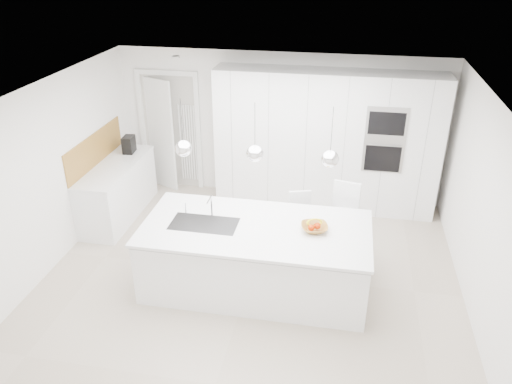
% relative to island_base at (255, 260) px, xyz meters
% --- Properties ---
extents(floor, '(5.50, 5.50, 0.00)m').
position_rel_island_base_xyz_m(floor, '(-0.10, 0.30, -0.43)').
color(floor, '#B9AA96').
rests_on(floor, ground).
extents(wall_back, '(5.50, 0.00, 5.50)m').
position_rel_island_base_xyz_m(wall_back, '(-0.10, 2.80, 0.82)').
color(wall_back, white).
rests_on(wall_back, ground).
extents(wall_left, '(0.00, 5.00, 5.00)m').
position_rel_island_base_xyz_m(wall_left, '(-2.85, 0.30, 0.82)').
color(wall_left, white).
rests_on(wall_left, ground).
extents(ceiling, '(5.50, 5.50, 0.00)m').
position_rel_island_base_xyz_m(ceiling, '(-0.10, 0.30, 2.07)').
color(ceiling, white).
rests_on(ceiling, wall_back).
extents(tall_cabinets, '(3.60, 0.60, 2.30)m').
position_rel_island_base_xyz_m(tall_cabinets, '(0.70, 2.50, 0.72)').
color(tall_cabinets, white).
rests_on(tall_cabinets, floor).
extents(oven_stack, '(0.62, 0.04, 1.05)m').
position_rel_island_base_xyz_m(oven_stack, '(1.60, 2.19, 0.92)').
color(oven_stack, '#A5A5A8').
rests_on(oven_stack, tall_cabinets).
extents(doorway_frame, '(1.11, 0.08, 2.13)m').
position_rel_island_base_xyz_m(doorway_frame, '(-2.05, 2.77, 0.59)').
color(doorway_frame, white).
rests_on(doorway_frame, floor).
extents(hallway_door, '(0.76, 0.38, 2.00)m').
position_rel_island_base_xyz_m(hallway_door, '(-2.30, 2.72, 0.57)').
color(hallway_door, white).
rests_on(hallway_door, floor).
extents(radiator, '(0.32, 0.04, 1.40)m').
position_rel_island_base_xyz_m(radiator, '(-1.73, 2.76, 0.42)').
color(radiator, white).
rests_on(radiator, floor).
extents(left_base_cabinets, '(0.60, 1.80, 0.86)m').
position_rel_island_base_xyz_m(left_base_cabinets, '(-2.55, 1.50, 0.00)').
color(left_base_cabinets, white).
rests_on(left_base_cabinets, floor).
extents(left_worktop, '(0.62, 1.82, 0.04)m').
position_rel_island_base_xyz_m(left_worktop, '(-2.55, 1.50, 0.45)').
color(left_worktop, white).
rests_on(left_worktop, left_base_cabinets).
extents(oak_backsplash, '(0.02, 1.80, 0.50)m').
position_rel_island_base_xyz_m(oak_backsplash, '(-2.84, 1.50, 0.72)').
color(oak_backsplash, '#AC7B33').
rests_on(oak_backsplash, wall_left).
extents(island_base, '(2.80, 1.20, 0.86)m').
position_rel_island_base_xyz_m(island_base, '(0.00, 0.00, 0.00)').
color(island_base, white).
rests_on(island_base, floor).
extents(island_worktop, '(2.84, 1.40, 0.04)m').
position_rel_island_base_xyz_m(island_worktop, '(0.00, 0.05, 0.45)').
color(island_worktop, white).
rests_on(island_worktop, island_base).
extents(island_sink, '(0.84, 0.44, 0.18)m').
position_rel_island_base_xyz_m(island_sink, '(-0.65, -0.00, 0.39)').
color(island_sink, '#3F3F42').
rests_on(island_sink, island_worktop).
extents(island_tap, '(0.02, 0.02, 0.30)m').
position_rel_island_base_xyz_m(island_tap, '(-0.60, 0.20, 0.62)').
color(island_tap, white).
rests_on(island_tap, island_worktop).
extents(pendant_left, '(0.20, 0.20, 0.20)m').
position_rel_island_base_xyz_m(pendant_left, '(-0.85, -0.00, 1.47)').
color(pendant_left, white).
rests_on(pendant_left, ceiling).
extents(pendant_mid, '(0.20, 0.20, 0.20)m').
position_rel_island_base_xyz_m(pendant_mid, '(-0.00, -0.00, 1.47)').
color(pendant_mid, white).
rests_on(pendant_mid, ceiling).
extents(pendant_right, '(0.20, 0.20, 0.20)m').
position_rel_island_base_xyz_m(pendant_right, '(0.85, -0.00, 1.47)').
color(pendant_right, white).
rests_on(pendant_right, ceiling).
extents(fruit_bowl, '(0.39, 0.39, 0.08)m').
position_rel_island_base_xyz_m(fruit_bowl, '(0.72, 0.09, 0.51)').
color(fruit_bowl, '#AC7B33').
rests_on(fruit_bowl, island_worktop).
extents(espresso_machine, '(0.19, 0.27, 0.28)m').
position_rel_island_base_xyz_m(espresso_machine, '(-2.53, 2.06, 0.61)').
color(espresso_machine, black).
rests_on(espresso_machine, left_worktop).
extents(bar_stool_left, '(0.44, 0.53, 0.99)m').
position_rel_island_base_xyz_m(bar_stool_left, '(0.46, 0.82, 0.06)').
color(bar_stool_left, white).
rests_on(bar_stool_left, floor).
extents(bar_stool_right, '(0.49, 0.61, 1.17)m').
position_rel_island_base_xyz_m(bar_stool_right, '(1.08, 0.81, 0.16)').
color(bar_stool_right, white).
rests_on(bar_stool_right, floor).
extents(apple_a, '(0.08, 0.08, 0.08)m').
position_rel_island_base_xyz_m(apple_a, '(0.76, 0.09, 0.54)').
color(apple_a, '#B62603').
rests_on(apple_a, fruit_bowl).
extents(apple_b, '(0.08, 0.08, 0.08)m').
position_rel_island_base_xyz_m(apple_b, '(0.69, 0.03, 0.54)').
color(apple_b, '#B62603').
rests_on(apple_b, fruit_bowl).
extents(apple_c, '(0.07, 0.07, 0.07)m').
position_rel_island_base_xyz_m(apple_c, '(0.75, 0.09, 0.54)').
color(apple_c, '#B62603').
rests_on(apple_c, fruit_bowl).
extents(banana_bunch, '(0.23, 0.16, 0.20)m').
position_rel_island_base_xyz_m(banana_bunch, '(0.72, 0.10, 0.58)').
color(banana_bunch, yellow).
rests_on(banana_bunch, fruit_bowl).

